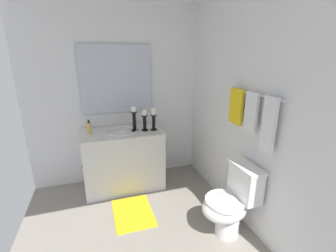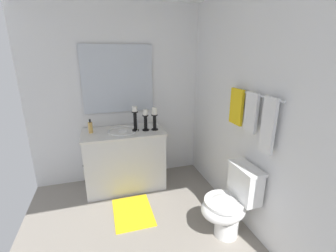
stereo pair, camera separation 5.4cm
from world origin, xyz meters
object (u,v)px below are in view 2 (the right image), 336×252
towel_center (251,112)px  towel_bar (255,95)px  candle_holder_short (145,120)px  towel_near_corner (268,126)px  soap_bottle (90,127)px  towel_near_vanity (236,107)px  bath_mat (133,212)px  candle_holder_mid (135,118)px  toilet (230,203)px  sink_basin (123,134)px  vanity_cabinet (125,159)px  candle_holder_tall (155,118)px  mirror (118,79)px

towel_center → towel_bar: bearing=90.0°
candle_holder_short → towel_near_corner: (1.34, 0.80, 0.24)m
soap_bottle → towel_near_vanity: 1.82m
towel_near_corner → soap_bottle: bearing=-133.9°
towel_near_corner → towel_near_vanity: bearing=180.0°
candle_holder_short → towel_near_vanity: size_ratio=0.76×
towel_near_corner → bath_mat: size_ratio=0.82×
candle_holder_short → towel_center: bearing=36.1°
candle_holder_mid → towel_center: bearing=39.7°
toilet → towel_near_vanity: bearing=149.0°
candle_holder_short → towel_bar: size_ratio=0.38×
soap_bottle → towel_near_corner: 2.11m
sink_basin → vanity_cabinet: bearing=-90.0°
toilet → towel_near_corner: (0.15, 0.20, 0.84)m
candle_holder_tall → towel_near_vanity: 1.11m
towel_bar → soap_bottle: bearing=-128.3°
sink_basin → towel_near_vanity: size_ratio=1.09×
candle_holder_tall → towel_near_vanity: (0.83, 0.68, 0.29)m
vanity_cabinet → bath_mat: size_ratio=1.78×
candle_holder_short → towel_bar: (1.09, 0.82, 0.47)m
towel_center → candle_holder_mid: bearing=-140.3°
towel_bar → candle_holder_short: bearing=-143.3°
vanity_cabinet → toilet: (1.24, 0.89, -0.04)m
vanity_cabinet → towel_near_corner: towel_near_corner is taller
candle_holder_tall → toilet: 1.41m
sink_basin → soap_bottle: (-0.06, -0.41, 0.11)m
toilet → towel_near_vanity: (-0.34, 0.20, 0.90)m
vanity_cabinet → soap_bottle: size_ratio=5.95×
candle_holder_tall → towel_center: bearing=32.2°
vanity_cabinet → candle_holder_mid: candle_holder_mid is taller
candle_holder_short → bath_mat: size_ratio=0.47×
sink_basin → candle_holder_short: candle_holder_short is taller
mirror → towel_bar: size_ratio=1.28×
bath_mat → vanity_cabinet: bearing=-180.0°
vanity_cabinet → mirror: bearing=180.0°
sink_basin → candle_holder_mid: size_ratio=1.23×
towel_bar → towel_center: (0.00, -0.02, -0.17)m
mirror → soap_bottle: mirror is taller
vanity_cabinet → candle_holder_tall: 0.71m
candle_holder_mid → towel_bar: towel_bar is taller
candle_holder_short → towel_near_vanity: bearing=43.2°
mirror → toilet: size_ratio=1.26×
candle_holder_short → towel_bar: bearing=36.7°
towel_near_vanity → soap_bottle: bearing=-122.5°
towel_near_corner → bath_mat: (-0.76, -1.09, -1.20)m
candle_holder_tall → mirror: bearing=-129.7°
soap_bottle → towel_center: size_ratio=0.48×
towel_bar → bath_mat: size_ratio=1.23×
soap_bottle → bath_mat: (0.68, 0.40, -0.88)m
towel_near_vanity → towel_center: size_ratio=0.98×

